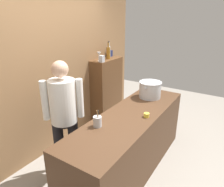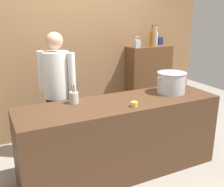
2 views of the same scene
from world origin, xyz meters
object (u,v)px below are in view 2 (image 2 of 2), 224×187
(stockpot_large, at_px, (171,83))
(spice_tin_silver, at_px, (137,44))
(wine_bottle_amber, at_px, (152,39))
(utensil_crock, at_px, (74,98))
(wine_glass_wide, at_px, (137,39))
(chef, at_px, (57,87))
(wine_bottle_clear, at_px, (156,38))
(butter_jar, at_px, (134,104))
(spice_tin_navy, at_px, (159,41))

(stockpot_large, height_order, spice_tin_silver, spice_tin_silver)
(wine_bottle_amber, bearing_deg, stockpot_large, -111.82)
(utensil_crock, xyz_separation_m, wine_glass_wide, (1.43, 1.01, 0.50))
(chef, xyz_separation_m, wine_bottle_amber, (1.74, 0.46, 0.50))
(wine_bottle_clear, relative_size, wine_bottle_amber, 0.99)
(stockpot_large, relative_size, spice_tin_silver, 3.37)
(utensil_crock, relative_size, butter_jar, 3.08)
(butter_jar, height_order, wine_bottle_amber, wine_bottle_amber)
(wine_bottle_amber, bearing_deg, wine_glass_wide, 171.10)
(utensil_crock, xyz_separation_m, butter_jar, (0.55, -0.40, -0.04))
(stockpot_large, distance_m, wine_bottle_amber, 1.28)
(chef, distance_m, butter_jar, 1.09)
(butter_jar, distance_m, wine_bottle_amber, 1.86)
(utensil_crock, height_order, wine_bottle_clear, wine_bottle_clear)
(butter_jar, bearing_deg, wine_bottle_clear, 48.58)
(wine_bottle_amber, bearing_deg, chef, -165.22)
(stockpot_large, bearing_deg, utensil_crock, 173.39)
(wine_bottle_clear, height_order, spice_tin_silver, wine_bottle_clear)
(wine_bottle_clear, relative_size, wine_glass_wide, 1.97)
(wine_bottle_amber, bearing_deg, spice_tin_silver, -167.33)
(wine_bottle_clear, bearing_deg, stockpot_large, -115.98)
(stockpot_large, xyz_separation_m, utensil_crock, (-1.25, 0.14, -0.06))
(butter_jar, xyz_separation_m, spice_tin_silver, (0.81, 1.30, 0.48))
(wine_bottle_amber, relative_size, wine_glass_wide, 1.98)
(stockpot_large, relative_size, utensil_crock, 1.86)
(wine_glass_wide, bearing_deg, spice_tin_silver, -123.07)
(wine_bottle_clear, distance_m, spice_tin_silver, 0.49)
(chef, xyz_separation_m, wine_glass_wide, (1.48, 0.50, 0.50))
(butter_jar, bearing_deg, utensil_crock, 144.37)
(stockpot_large, bearing_deg, wine_glass_wide, 80.78)
(stockpot_large, xyz_separation_m, wine_glass_wide, (0.19, 1.16, 0.44))
(chef, relative_size, wine_glass_wide, 9.76)
(chef, relative_size, spice_tin_silver, 13.20)
(chef, height_order, butter_jar, chef)
(chef, xyz_separation_m, spice_tin_silver, (1.41, 0.38, 0.44))
(wine_bottle_amber, distance_m, spice_tin_navy, 0.29)
(spice_tin_silver, bearing_deg, wine_bottle_clear, 17.52)
(wine_bottle_clear, height_order, wine_glass_wide, wine_bottle_clear)
(wine_bottle_clear, relative_size, spice_tin_silver, 2.66)
(wine_bottle_amber, distance_m, wine_glass_wide, 0.26)
(wine_glass_wide, bearing_deg, chef, -161.35)
(stockpot_large, distance_m, wine_bottle_clear, 1.39)
(wine_glass_wide, distance_m, spice_tin_navy, 0.52)
(utensil_crock, distance_m, spice_tin_silver, 1.69)
(wine_glass_wide, height_order, spice_tin_navy, wine_glass_wide)
(utensil_crock, bearing_deg, stockpot_large, -6.61)
(stockpot_large, height_order, wine_bottle_amber, wine_bottle_amber)
(chef, bearing_deg, spice_tin_silver, -117.98)
(wine_bottle_clear, bearing_deg, wine_glass_wide, -175.38)
(wine_glass_wide, bearing_deg, spice_tin_navy, 9.72)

